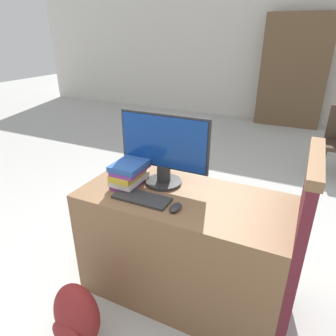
{
  "coord_description": "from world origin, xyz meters",
  "views": [
    {
      "loc": [
        0.61,
        -1.19,
        1.7
      ],
      "look_at": [
        -0.09,
        0.28,
        0.96
      ],
      "focal_mm": 32.0,
      "sensor_mm": 36.0,
      "label": 1
    }
  ],
  "objects_px": {
    "book_stack": "(129,173)",
    "mouse": "(176,207)",
    "monitor": "(164,150)",
    "keyboard": "(142,198)",
    "backpack": "(76,317)"
  },
  "relations": [
    {
      "from": "book_stack",
      "to": "mouse",
      "type": "bearing_deg",
      "value": -19.66
    },
    {
      "from": "monitor",
      "to": "keyboard",
      "type": "xyz_separation_m",
      "value": [
        -0.03,
        -0.25,
        -0.23
      ]
    },
    {
      "from": "book_stack",
      "to": "backpack",
      "type": "distance_m",
      "value": 0.9
    },
    {
      "from": "book_stack",
      "to": "monitor",
      "type": "bearing_deg",
      "value": 33.14
    },
    {
      "from": "keyboard",
      "to": "backpack",
      "type": "distance_m",
      "value": 0.77
    },
    {
      "from": "monitor",
      "to": "keyboard",
      "type": "height_order",
      "value": "monitor"
    },
    {
      "from": "keyboard",
      "to": "mouse",
      "type": "bearing_deg",
      "value": -4.55
    },
    {
      "from": "keyboard",
      "to": "monitor",
      "type": "bearing_deg",
      "value": 83.65
    },
    {
      "from": "keyboard",
      "to": "backpack",
      "type": "height_order",
      "value": "keyboard"
    },
    {
      "from": "keyboard",
      "to": "mouse",
      "type": "xyz_separation_m",
      "value": [
        0.23,
        -0.02,
        0.01
      ]
    },
    {
      "from": "monitor",
      "to": "book_stack",
      "type": "bearing_deg",
      "value": -146.86
    },
    {
      "from": "keyboard",
      "to": "book_stack",
      "type": "height_order",
      "value": "book_stack"
    },
    {
      "from": "monitor",
      "to": "mouse",
      "type": "height_order",
      "value": "monitor"
    },
    {
      "from": "backpack",
      "to": "book_stack",
      "type": "bearing_deg",
      "value": 89.06
    },
    {
      "from": "monitor",
      "to": "backpack",
      "type": "bearing_deg",
      "value": -105.2
    }
  ]
}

